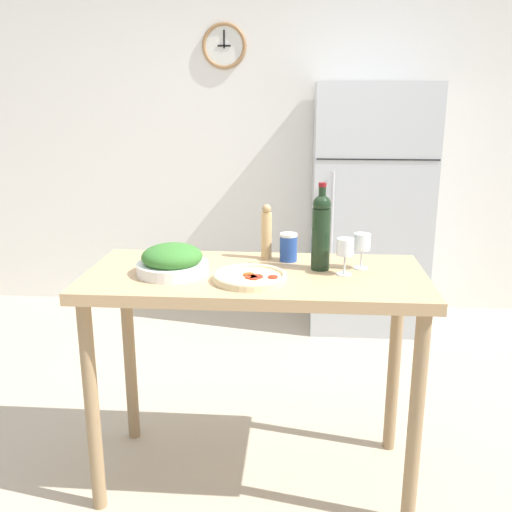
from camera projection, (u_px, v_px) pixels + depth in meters
ground_plane at (255, 474)px, 2.53m from camera, size 14.00×14.00×0.00m
wall_back at (278, 140)px, 4.31m from camera, size 6.40×0.08×2.60m
refrigerator at (369, 208)px, 4.02m from camera, size 0.79×0.67×1.71m
prep_counter at (255, 302)px, 2.31m from camera, size 1.36×0.62×0.94m
wine_bottle at (321, 230)px, 2.28m from camera, size 0.08×0.08×0.35m
wine_glass_near at (345, 249)px, 2.22m from camera, size 0.07×0.07×0.15m
wine_glass_far at (362, 244)px, 2.30m from camera, size 0.07×0.07×0.15m
pepper_mill at (266, 233)px, 2.45m from camera, size 0.05×0.05×0.24m
salad_bowl at (172, 261)px, 2.25m from camera, size 0.28×0.28×0.12m
homemade_pizza at (250, 277)px, 2.17m from camera, size 0.28×0.28×0.03m
salt_canister at (288, 247)px, 2.42m from camera, size 0.07×0.07×0.12m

